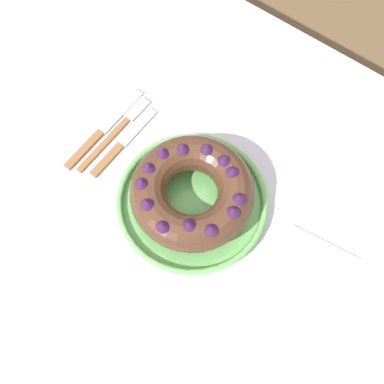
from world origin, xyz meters
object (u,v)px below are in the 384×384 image
object	(u,v)px
bundt_cake	(192,192)
cake_knife	(120,146)
serving_dish	(192,202)
napkin	(316,264)
serving_knife	(100,133)
fork	(119,129)

from	to	relation	value
bundt_cake	cake_knife	bearing A→B (deg)	176.37
serving_dish	cake_knife	bearing A→B (deg)	176.40
serving_dish	bundt_cake	distance (m)	0.05
napkin	serving_knife	bearing A→B (deg)	-176.25
fork	serving_knife	xyz separation A→B (m)	(-0.02, -0.03, -0.00)
cake_knife	napkin	world-z (taller)	cake_knife
bundt_cake	napkin	bearing A→B (deg)	9.58
serving_knife	fork	bearing A→B (deg)	52.97
cake_knife	napkin	distance (m)	0.45
fork	cake_knife	world-z (taller)	cake_knife
serving_dish	serving_knife	distance (m)	0.25
serving_dish	napkin	size ratio (longest dim) A/B	2.08
serving_dish	cake_knife	size ratio (longest dim) A/B	1.50
bundt_cake	napkin	world-z (taller)	bundt_cake
serving_dish	napkin	xyz separation A→B (m)	(0.26, 0.04, -0.01)
napkin	cake_knife	bearing A→B (deg)	-176.10
fork	cake_knife	size ratio (longest dim) A/B	1.10
serving_dish	serving_knife	size ratio (longest dim) A/B	1.25
serving_dish	napkin	world-z (taller)	serving_dish
bundt_cake	fork	xyz separation A→B (m)	(-0.23, 0.04, -0.06)
bundt_cake	napkin	distance (m)	0.27
serving_dish	bundt_cake	xyz separation A→B (m)	(0.00, -0.00, 0.05)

